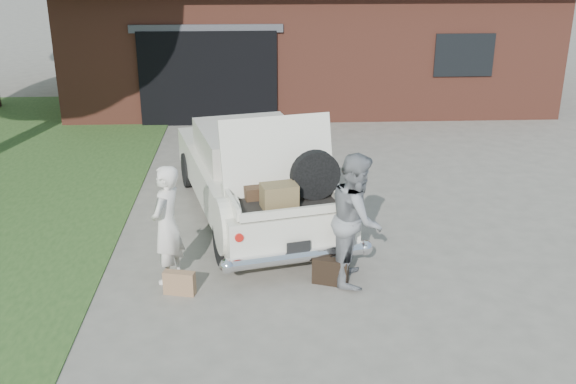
{
  "coord_description": "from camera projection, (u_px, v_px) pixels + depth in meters",
  "views": [
    {
      "loc": [
        -0.4,
        -7.67,
        4.32
      ],
      "look_at": [
        0.0,
        0.6,
        1.1
      ],
      "focal_mm": 42.0,
      "sensor_mm": 36.0,
      "label": 1
    }
  ],
  "objects": [
    {
      "name": "ground",
      "position": [
        290.0,
        288.0,
        8.72
      ],
      "size": [
        90.0,
        90.0,
        0.0
      ],
      "primitive_type": "plane",
      "color": "gray",
      "rests_on": "ground"
    },
    {
      "name": "sedan",
      "position": [
        255.0,
        174.0,
        10.71
      ],
      "size": [
        2.93,
        5.11,
        1.97
      ],
      "rotation": [
        0.0,
        0.0,
        0.24
      ],
      "color": "silver",
      "rests_on": "ground"
    },
    {
      "name": "suitcase_right",
      "position": [
        330.0,
        272.0,
        8.76
      ],
      "size": [
        0.48,
        0.29,
        0.36
      ],
      "primitive_type": "cube",
      "rotation": [
        0.0,
        0.0,
        -0.34
      ],
      "color": "black",
      "rests_on": "ground"
    },
    {
      "name": "woman_right",
      "position": [
        356.0,
        218.0,
        8.64
      ],
      "size": [
        0.77,
        0.93,
        1.74
      ],
      "primitive_type": "imported",
      "rotation": [
        0.0,
        0.0,
        1.43
      ],
      "color": "gray",
      "rests_on": "ground"
    },
    {
      "name": "house",
      "position": [
        304.0,
        32.0,
        18.84
      ],
      "size": [
        12.8,
        7.8,
        3.3
      ],
      "color": "brown",
      "rests_on": "ground"
    },
    {
      "name": "suitcase_left",
      "position": [
        179.0,
        283.0,
        8.52
      ],
      "size": [
        0.42,
        0.22,
        0.31
      ],
      "primitive_type": "cube",
      "rotation": [
        0.0,
        0.0,
        -0.23
      ],
      "color": "#A07551",
      "rests_on": "ground"
    },
    {
      "name": "woman_left",
      "position": [
        167.0,
        225.0,
        8.64
      ],
      "size": [
        0.55,
        0.67,
        1.59
      ],
      "primitive_type": "imported",
      "rotation": [
        0.0,
        0.0,
        -1.9
      ],
      "color": "silver",
      "rests_on": "ground"
    }
  ]
}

